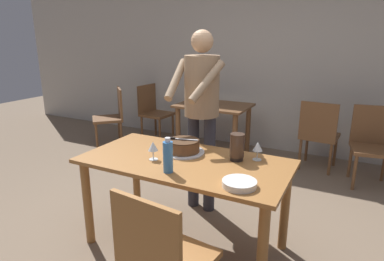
# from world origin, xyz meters

# --- Properties ---
(ground_plane) EXTENTS (14.00, 14.00, 0.00)m
(ground_plane) POSITION_xyz_m (0.00, 0.00, 0.00)
(ground_plane) COLOR #7A6651
(back_wall) EXTENTS (10.00, 0.12, 2.70)m
(back_wall) POSITION_xyz_m (0.00, 2.79, 1.35)
(back_wall) COLOR #BCB7AD
(back_wall) RESTS_ON ground_plane
(main_dining_table) EXTENTS (1.60, 0.80, 0.75)m
(main_dining_table) POSITION_xyz_m (0.00, 0.00, 0.63)
(main_dining_table) COLOR #9E6633
(main_dining_table) RESTS_ON ground_plane
(cake_on_platter) EXTENTS (0.34, 0.34, 0.11)m
(cake_on_platter) POSITION_xyz_m (-0.08, 0.14, 0.80)
(cake_on_platter) COLOR silver
(cake_on_platter) RESTS_ON main_dining_table
(cake_knife) EXTENTS (0.27, 0.09, 0.02)m
(cake_knife) POSITION_xyz_m (-0.15, 0.12, 0.87)
(cake_knife) COLOR silver
(cake_knife) RESTS_ON cake_on_platter
(plate_stack) EXTENTS (0.22, 0.22, 0.04)m
(plate_stack) POSITION_xyz_m (0.53, -0.25, 0.77)
(plate_stack) COLOR white
(plate_stack) RESTS_ON main_dining_table
(wine_glass_near) EXTENTS (0.08, 0.08, 0.14)m
(wine_glass_near) POSITION_xyz_m (-0.21, -0.11, 0.85)
(wine_glass_near) COLOR silver
(wine_glass_near) RESTS_ON main_dining_table
(wine_glass_far) EXTENTS (0.08, 0.08, 0.14)m
(wine_glass_far) POSITION_xyz_m (0.49, 0.26, 0.85)
(wine_glass_far) COLOR silver
(wine_glass_far) RESTS_ON main_dining_table
(water_bottle) EXTENTS (0.07, 0.07, 0.25)m
(water_bottle) POSITION_xyz_m (0.01, -0.26, 0.86)
(water_bottle) COLOR #387AC6
(water_bottle) RESTS_ON main_dining_table
(hurricane_lamp) EXTENTS (0.11, 0.11, 0.21)m
(hurricane_lamp) POSITION_xyz_m (0.36, 0.18, 0.86)
(hurricane_lamp) COLOR black
(hurricane_lamp) RESTS_ON main_dining_table
(person_cutting_cake) EXTENTS (0.47, 0.56, 1.72)m
(person_cutting_cake) POSITION_xyz_m (-0.16, 0.61, 1.08)
(person_cutting_cake) COLOR #2D2D38
(person_cutting_cake) RESTS_ON ground_plane
(chair_near_side) EXTENTS (0.49, 0.49, 0.90)m
(chair_near_side) POSITION_xyz_m (0.28, -0.78, 0.49)
(chair_near_side) COLOR #9E6633
(chair_near_side) RESTS_ON ground_plane
(background_table) EXTENTS (1.00, 0.70, 0.74)m
(background_table) POSITION_xyz_m (-0.67, 2.09, 0.58)
(background_table) COLOR brown
(background_table) RESTS_ON ground_plane
(background_chair_0) EXTENTS (0.62, 0.62, 0.90)m
(background_chair_0) POSITION_xyz_m (-2.23, 1.76, 0.49)
(background_chair_0) COLOR brown
(background_chair_0) RESTS_ON ground_plane
(background_chair_1) EXTENTS (0.47, 0.47, 0.90)m
(background_chair_1) POSITION_xyz_m (-1.85, 2.32, 0.49)
(background_chair_1) COLOR brown
(background_chair_1) RESTS_ON ground_plane
(background_chair_2) EXTENTS (0.47, 0.47, 0.90)m
(background_chair_2) POSITION_xyz_m (0.74, 2.18, 0.49)
(background_chair_2) COLOR brown
(background_chair_2) RESTS_ON ground_plane
(background_chair_3) EXTENTS (0.51, 0.51, 0.90)m
(background_chair_3) POSITION_xyz_m (1.33, 2.04, 0.49)
(background_chair_3) COLOR brown
(background_chair_3) RESTS_ON ground_plane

